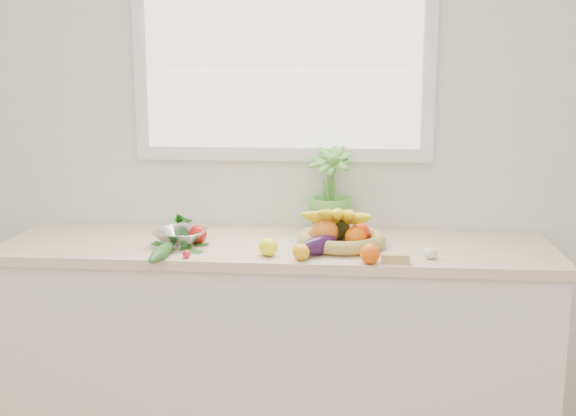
# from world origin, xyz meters

# --- Properties ---
(back_wall) EXTENTS (4.50, 0.02, 2.70)m
(back_wall) POSITION_xyz_m (0.00, 2.25, 1.35)
(back_wall) COLOR white
(back_wall) RESTS_ON ground
(counter_cabinet) EXTENTS (2.20, 0.58, 0.86)m
(counter_cabinet) POSITION_xyz_m (0.00, 1.95, 0.43)
(counter_cabinet) COLOR silver
(counter_cabinet) RESTS_ON ground
(countertop) EXTENTS (2.24, 0.62, 0.04)m
(countertop) POSITION_xyz_m (0.00, 1.95, 0.88)
(countertop) COLOR beige
(countertop) RESTS_ON counter_cabinet
(window_frame) EXTENTS (1.30, 0.03, 1.10)m
(window_frame) POSITION_xyz_m (0.00, 2.23, 1.75)
(window_frame) COLOR white
(window_frame) RESTS_ON back_wall
(window_pane) EXTENTS (1.18, 0.01, 0.98)m
(window_pane) POSITION_xyz_m (0.00, 2.21, 1.75)
(window_pane) COLOR white
(window_pane) RESTS_ON window_frame
(orange_loose) EXTENTS (0.08, 0.08, 0.07)m
(orange_loose) POSITION_xyz_m (0.37, 1.67, 0.94)
(orange_loose) COLOR #F35507
(orange_loose) RESTS_ON countertop
(lemon_a) EXTENTS (0.09, 0.10, 0.06)m
(lemon_a) POSITION_xyz_m (0.12, 1.70, 0.93)
(lemon_a) COLOR #ECA40C
(lemon_a) RESTS_ON countertop
(lemon_b) EXTENTS (0.07, 0.08, 0.05)m
(lemon_b) POSITION_xyz_m (0.37, 1.70, 0.93)
(lemon_b) COLOR yellow
(lemon_b) RESTS_ON countertop
(lemon_c) EXTENTS (0.10, 0.11, 0.07)m
(lemon_c) POSITION_xyz_m (-0.01, 1.75, 0.93)
(lemon_c) COLOR #FFF00D
(lemon_c) RESTS_ON countertop
(apple) EXTENTS (0.08, 0.08, 0.08)m
(apple) POSITION_xyz_m (-0.32, 1.91, 0.94)
(apple) COLOR red
(apple) RESTS_ON countertop
(ginger) EXTENTS (0.10, 0.04, 0.03)m
(ginger) POSITION_xyz_m (0.47, 1.69, 0.92)
(ginger) COLOR tan
(ginger) RESTS_ON countertop
(garlic_a) EXTENTS (0.05, 0.05, 0.04)m
(garlic_a) POSITION_xyz_m (0.41, 1.87, 0.92)
(garlic_a) COLOR white
(garlic_a) RESTS_ON countertop
(garlic_b) EXTENTS (0.05, 0.05, 0.04)m
(garlic_b) POSITION_xyz_m (0.21, 2.00, 0.92)
(garlic_b) COLOR white
(garlic_b) RESTS_ON countertop
(garlic_c) EXTENTS (0.07, 0.07, 0.04)m
(garlic_c) POSITION_xyz_m (0.60, 1.76, 0.92)
(garlic_c) COLOR silver
(garlic_c) RESTS_ON countertop
(eggplant) EXTENTS (0.18, 0.19, 0.08)m
(eggplant) POSITION_xyz_m (0.19, 1.78, 0.94)
(eggplant) COLOR #280E36
(eggplant) RESTS_ON countertop
(cucumber) EXTENTS (0.06, 0.27, 0.05)m
(cucumber) POSITION_xyz_m (-0.40, 1.67, 0.92)
(cucumber) COLOR #184E17
(cucumber) RESTS_ON countertop
(radish) EXTENTS (0.04, 0.04, 0.03)m
(radish) POSITION_xyz_m (-0.31, 1.69, 0.92)
(radish) COLOR red
(radish) RESTS_ON countertop
(potted_herb) EXTENTS (0.25, 0.25, 0.36)m
(potted_herb) POSITION_xyz_m (0.21, 2.14, 1.09)
(potted_herb) COLOR #539636
(potted_herb) RESTS_ON countertop
(fruit_basket) EXTENTS (0.40, 0.40, 0.19)m
(fruit_basket) POSITION_xyz_m (0.26, 1.91, 0.95)
(fruit_basket) COLOR tan
(fruit_basket) RESTS_ON countertop
(colander_with_spinach) EXTENTS (0.25, 0.25, 0.11)m
(colander_with_spinach) POSITION_xyz_m (-0.38, 1.87, 0.96)
(colander_with_spinach) COLOR white
(colander_with_spinach) RESTS_ON countertop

